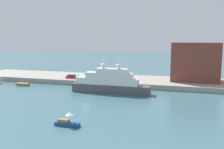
# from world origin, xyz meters

# --- Properties ---
(ground) EXTENTS (400.00, 400.00, 0.00)m
(ground) POSITION_xyz_m (0.00, 0.00, 0.00)
(ground) COLOR #3D6670
(quay_dock) EXTENTS (110.00, 18.99, 1.71)m
(quay_dock) POSITION_xyz_m (0.00, 25.49, 0.86)
(quay_dock) COLOR gray
(quay_dock) RESTS_ON ground
(large_yacht) EXTENTS (23.95, 3.53, 11.31)m
(large_yacht) POSITION_xyz_m (4.47, 8.25, 3.06)
(large_yacht) COLOR #4C4C51
(large_yacht) RESTS_ON ground
(small_motorboat) EXTENTS (4.84, 1.53, 2.70)m
(small_motorboat) POSITION_xyz_m (4.95, -20.97, 0.83)
(small_motorboat) COLOR navy
(small_motorboat) RESTS_ON ground
(work_barge) EXTENTS (4.49, 1.83, 0.94)m
(work_barge) POSITION_xyz_m (-27.84, 10.59, 0.47)
(work_barge) COLOR olive
(work_barge) RESTS_ON ground
(harbor_building) EXTENTS (15.74, 10.18, 13.24)m
(harbor_building) POSITION_xyz_m (29.36, 27.47, 8.33)
(harbor_building) COLOR brown
(harbor_building) RESTS_ON quay_dock
(parked_car) EXTENTS (4.57, 1.66, 1.39)m
(parked_car) POSITION_xyz_m (-13.53, 19.96, 2.31)
(parked_car) COLOR #B21E1E
(parked_car) RESTS_ON quay_dock
(person_figure) EXTENTS (0.36, 0.36, 1.81)m
(person_figure) POSITION_xyz_m (-10.41, 18.96, 2.55)
(person_figure) COLOR #4C4C4C
(person_figure) RESTS_ON quay_dock
(mooring_bollard) EXTENTS (0.42, 0.42, 0.67)m
(mooring_bollard) POSITION_xyz_m (2.36, 17.49, 2.05)
(mooring_bollard) COLOR black
(mooring_bollard) RESTS_ON quay_dock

